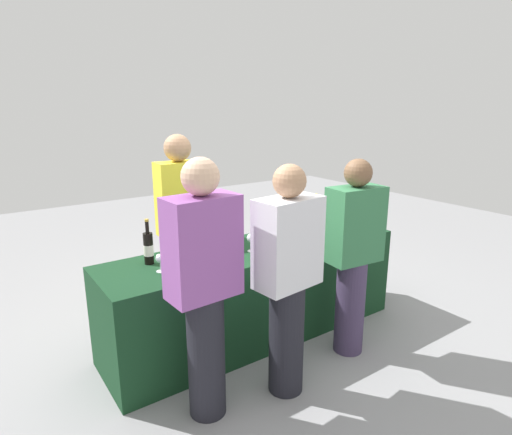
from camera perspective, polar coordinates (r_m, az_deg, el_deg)
The scene contains 19 objects.
ground_plane at distance 3.87m, azimuth 0.00°, elevation -15.10°, with size 12.00×12.00×0.00m, color gray.
tasting_table at distance 3.68m, azimuth 0.00°, elevation -9.76°, with size 2.56×0.69×0.79m, color #14381E.
wine_bottle_0 at distance 3.24m, azimuth -14.06°, elevation -3.92°, with size 0.07×0.07×0.34m.
wine_bottle_1 at distance 3.50m, azimuth -5.32°, elevation -2.15°, with size 0.07×0.07×0.33m.
wine_bottle_2 at distance 3.68m, azimuth 1.96°, elevation -1.29°, with size 0.08×0.08×0.31m.
wine_bottle_3 at distance 4.08m, azimuth 7.84°, elevation 0.24°, with size 0.07×0.07×0.33m.
wine_bottle_4 at distance 4.21m, azimuth 9.76°, elevation 0.62°, with size 0.07×0.07×0.32m.
wine_glass_0 at distance 3.08m, azimuth -12.60°, elevation -5.42°, with size 0.06×0.06×0.13m.
wine_glass_1 at distance 3.40m, azimuth -0.59°, elevation -2.81°, with size 0.08×0.08×0.15m.
wine_glass_2 at distance 3.46m, azimuth 3.05°, elevation -2.82°, with size 0.07×0.07×0.13m.
wine_glass_3 at distance 3.55m, azimuth 5.80°, elevation -2.27°, with size 0.06×0.06×0.13m.
wine_glass_4 at distance 3.76m, azimuth 9.47°, elevation -1.30°, with size 0.07×0.07×0.14m.
wine_glass_5 at distance 3.86m, azimuth 10.31°, elevation -0.94°, with size 0.06×0.06×0.14m.
ice_bucket at distance 4.01m, azimuth 10.08°, elevation -0.50°, with size 0.20×0.20×0.18m, color silver.
server_pouring at distance 3.75m, azimuth -9.92°, elevation -0.85°, with size 0.39×0.23×1.69m.
guest_0 at distance 2.61m, azimuth -6.92°, elevation -8.84°, with size 0.44×0.26×1.65m.
guest_1 at distance 2.83m, azimuth 4.20°, elevation -7.81°, with size 0.46×0.28×1.58m.
guest_2 at distance 3.37m, azimuth 12.77°, elevation -4.63°, with size 0.44×0.27×1.55m.
menu_board at distance 5.05m, azimuth 2.89°, elevation -2.36°, with size 0.53×0.03×0.87m, color white.
Camera 1 is at (-1.92, -2.74, 1.94)m, focal length 30.18 mm.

